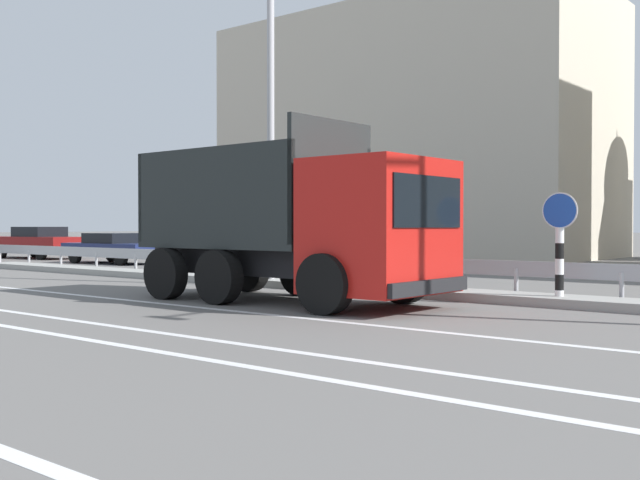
{
  "coord_description": "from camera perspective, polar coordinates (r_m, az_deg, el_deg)",
  "views": [
    {
      "loc": [
        10.83,
        -11.94,
        1.5
      ],
      "look_at": [
        0.76,
        0.4,
        1.2
      ],
      "focal_mm": 42.0,
      "sensor_mm": 36.0,
      "label": 1
    }
  ],
  "objects": [
    {
      "name": "background_building_0",
      "position": [
        39.15,
        7.05,
        7.77
      ],
      "size": [
        19.17,
        9.46,
        12.13
      ],
      "primitive_type": "cube",
      "color": "beige",
      "rests_on": "ground_plane"
    },
    {
      "name": "lane_strip_1",
      "position": [
        11.99,
        -16.65,
        -6.13
      ],
      "size": [
        55.6,
        0.16,
        0.01
      ],
      "primitive_type": "cube",
      "color": "silver",
      "rests_on": "ground_plane"
    },
    {
      "name": "parked_car_0",
      "position": [
        36.76,
        -20.69,
        -0.16
      ],
      "size": [
        4.96,
        2.21,
        1.46
      ],
      "rotation": [
        0.0,
        0.0,
        1.65
      ],
      "color": "maroon",
      "rests_on": "ground_plane"
    },
    {
      "name": "lane_strip_0",
      "position": [
        13.57,
        -7.73,
        -5.26
      ],
      "size": [
        55.6,
        0.16,
        0.01
      ],
      "primitive_type": "cube",
      "color": "silver",
      "rests_on": "ground_plane"
    },
    {
      "name": "parked_car_1",
      "position": [
        30.92,
        -15.31,
        -0.55
      ],
      "size": [
        4.63,
        2.23,
        1.21
      ],
      "rotation": [
        0.0,
        0.0,
        -1.51
      ],
      "color": "navy",
      "rests_on": "ground_plane"
    },
    {
      "name": "median_island",
      "position": [
        17.5,
        0.82,
        -3.54
      ],
      "size": [
        30.58,
        1.1,
        0.18
      ],
      "primitive_type": "cube",
      "color": "gray",
      "rests_on": "ground_plane"
    },
    {
      "name": "street_lamp_1",
      "position": [
        18.86,
        -4.23,
        14.13
      ],
      "size": [
        0.71,
        2.74,
        10.4
      ],
      "color": "#ADADB2",
      "rests_on": "ground_plane"
    },
    {
      "name": "median_road_sign",
      "position": [
        14.69,
        17.79,
        -0.51
      ],
      "size": [
        0.68,
        0.16,
        2.13
      ],
      "color": "white",
      "rests_on": "ground_plane"
    },
    {
      "name": "parked_car_2",
      "position": [
        26.93,
        -7.12,
        -0.63
      ],
      "size": [
        4.36,
        2.01,
        1.38
      ],
      "rotation": [
        0.0,
        0.0,
        -1.62
      ],
      "color": "black",
      "rests_on": "ground_plane"
    },
    {
      "name": "parked_car_3",
      "position": [
        22.6,
        3.02,
        -0.86
      ],
      "size": [
        4.91,
        2.15,
        1.42
      ],
      "rotation": [
        0.0,
        0.0,
        -1.54
      ],
      "color": "navy",
      "rests_on": "ground_plane"
    },
    {
      "name": "dump_truck",
      "position": [
        14.17,
        0.1,
        0.44
      ],
      "size": [
        6.65,
        2.78,
        3.49
      ],
      "rotation": [
        0.0,
        0.0,
        -1.58
      ],
      "color": "red",
      "rests_on": "ground_plane"
    },
    {
      "name": "ground_plane",
      "position": [
        16.18,
        -3.0,
        -4.23
      ],
      "size": [
        320.0,
        320.0,
        0.0
      ],
      "primitive_type": "plane",
      "color": "#605E5B"
    },
    {
      "name": "lane_strip_2",
      "position": [
        11.46,
        -20.89,
        -6.49
      ],
      "size": [
        55.6,
        0.16,
        0.01
      ],
      "primitive_type": "cube",
      "color": "silver",
      "rests_on": "ground_plane"
    },
    {
      "name": "median_guardrail",
      "position": [
        18.12,
        2.45,
        -1.86
      ],
      "size": [
        55.6,
        0.09,
        0.78
      ],
      "color": "#9EA0A5",
      "rests_on": "ground_plane"
    }
  ]
}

